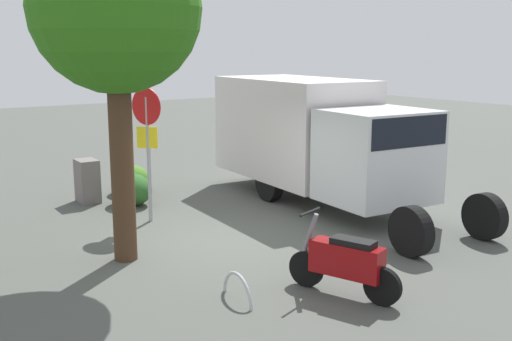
{
  "coord_description": "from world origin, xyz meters",
  "views": [
    {
      "loc": [
        -9.51,
        5.89,
        3.58
      ],
      "look_at": [
        0.18,
        -0.79,
        1.25
      ],
      "focal_mm": 43.4,
      "sensor_mm": 36.0,
      "label": 1
    }
  ],
  "objects_px": {
    "motorcycle": "(346,262)",
    "stop_sign": "(147,134)",
    "bike_rack_hoop": "(238,300)",
    "box_truck_near": "(316,135)",
    "utility_cabinet": "(87,181)",
    "street_tree": "(116,11)"
  },
  "relations": [
    {
      "from": "motorcycle",
      "to": "stop_sign",
      "type": "bearing_deg",
      "value": -13.14
    },
    {
      "from": "bike_rack_hoop",
      "to": "box_truck_near",
      "type": "bearing_deg",
      "value": -50.35
    },
    {
      "from": "stop_sign",
      "to": "utility_cabinet",
      "type": "bearing_deg",
      "value": 12.14
    },
    {
      "from": "street_tree",
      "to": "bike_rack_hoop",
      "type": "relative_size",
      "value": 6.59
    },
    {
      "from": "box_truck_near",
      "to": "utility_cabinet",
      "type": "bearing_deg",
      "value": -119.16
    },
    {
      "from": "box_truck_near",
      "to": "stop_sign",
      "type": "xyz_separation_m",
      "value": [
        0.6,
        4.01,
        0.27
      ]
    },
    {
      "from": "motorcycle",
      "to": "street_tree",
      "type": "bearing_deg",
      "value": 11.08
    },
    {
      "from": "street_tree",
      "to": "motorcycle",
      "type": "bearing_deg",
      "value": -149.02
    },
    {
      "from": "street_tree",
      "to": "utility_cabinet",
      "type": "bearing_deg",
      "value": -11.45
    },
    {
      "from": "box_truck_near",
      "to": "motorcycle",
      "type": "xyz_separation_m",
      "value": [
        -4.71,
        3.38,
        -1.07
      ]
    },
    {
      "from": "stop_sign",
      "to": "street_tree",
      "type": "relative_size",
      "value": 0.5
    },
    {
      "from": "stop_sign",
      "to": "utility_cabinet",
      "type": "xyz_separation_m",
      "value": [
        2.34,
        0.5,
        -1.35
      ]
    },
    {
      "from": "motorcycle",
      "to": "utility_cabinet",
      "type": "height_order",
      "value": "motorcycle"
    },
    {
      "from": "box_truck_near",
      "to": "motorcycle",
      "type": "relative_size",
      "value": 4.46
    },
    {
      "from": "street_tree",
      "to": "utility_cabinet",
      "type": "relative_size",
      "value": 5.51
    },
    {
      "from": "stop_sign",
      "to": "box_truck_near",
      "type": "bearing_deg",
      "value": -98.49
    },
    {
      "from": "box_truck_near",
      "to": "street_tree",
      "type": "distance_m",
      "value": 6.13
    },
    {
      "from": "street_tree",
      "to": "stop_sign",
      "type": "bearing_deg",
      "value": -35.01
    },
    {
      "from": "stop_sign",
      "to": "utility_cabinet",
      "type": "relative_size",
      "value": 2.75
    },
    {
      "from": "utility_cabinet",
      "to": "stop_sign",
      "type": "bearing_deg",
      "value": -167.86
    },
    {
      "from": "motorcycle",
      "to": "stop_sign",
      "type": "xyz_separation_m",
      "value": [
        5.31,
        0.63,
        1.34
      ]
    },
    {
      "from": "motorcycle",
      "to": "bike_rack_hoop",
      "type": "bearing_deg",
      "value": 41.66
    }
  ]
}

